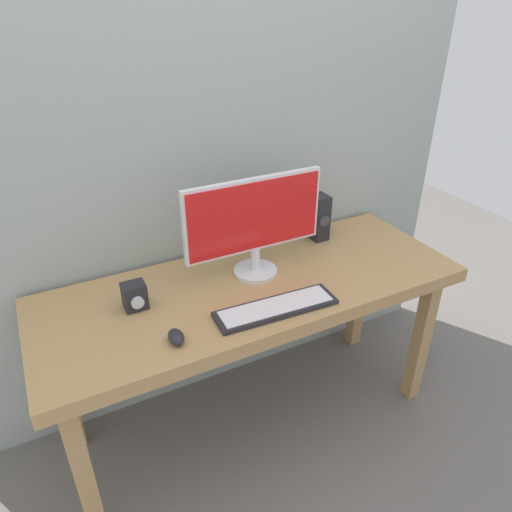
{
  "coord_description": "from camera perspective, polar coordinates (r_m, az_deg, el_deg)",
  "views": [
    {
      "loc": [
        -0.71,
        -1.39,
        1.77
      ],
      "look_at": [
        0.01,
        0.0,
        0.87
      ],
      "focal_mm": 33.0,
      "sensor_mm": 36.0,
      "label": 1
    }
  ],
  "objects": [
    {
      "name": "mouse",
      "position": [
        1.59,
        -9.66,
        -9.65
      ],
      "size": [
        0.05,
        0.08,
        0.04
      ],
      "primitive_type": "ellipsoid",
      "rotation": [
        0.0,
        0.0,
        0.0
      ],
      "color": "#232328",
      "rests_on": "desk"
    },
    {
      "name": "ground_plane",
      "position": [
        2.36,
        -0.3,
        -18.83
      ],
      "size": [
        6.0,
        6.0,
        0.0
      ],
      "primitive_type": "plane",
      "color": "slate"
    },
    {
      "name": "wall_back",
      "position": [
        1.91,
        -5.7,
        21.48
      ],
      "size": [
        2.44,
        0.04,
        3.0
      ],
      "primitive_type": "cube",
      "color": "#9EA8A3",
      "rests_on": "ground_plane"
    },
    {
      "name": "audio_controller",
      "position": [
        1.75,
        -14.49,
        -4.74
      ],
      "size": [
        0.08,
        0.08,
        0.1
      ],
      "color": "#232328",
      "rests_on": "desk"
    },
    {
      "name": "speaker_right",
      "position": [
        2.17,
        7.61,
        4.67
      ],
      "size": [
        0.07,
        0.1,
        0.21
      ],
      "color": "#232328",
      "rests_on": "desk"
    },
    {
      "name": "monitor",
      "position": [
        1.83,
        -0.21,
        4.22
      ],
      "size": [
        0.58,
        0.18,
        0.4
      ],
      "color": "silver",
      "rests_on": "desk"
    },
    {
      "name": "desk",
      "position": [
        1.91,
        -0.35,
        -5.4
      ],
      "size": [
        1.69,
        0.63,
        0.75
      ],
      "color": "tan",
      "rests_on": "ground_plane"
    },
    {
      "name": "keyboard_primary",
      "position": [
        1.71,
        2.44,
        -6.28
      ],
      "size": [
        0.46,
        0.15,
        0.02
      ],
      "color": "#232328",
      "rests_on": "desk"
    }
  ]
}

